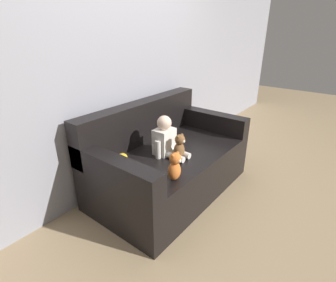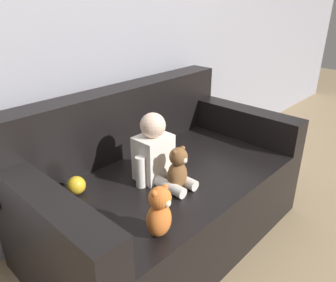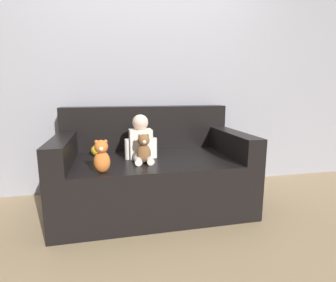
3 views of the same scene
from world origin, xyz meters
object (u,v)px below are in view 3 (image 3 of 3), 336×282
at_px(person_baby, 141,141).
at_px(plush_toy_side, 102,157).
at_px(toy_ball, 96,150).
at_px(couch, 152,172).
at_px(teddy_bear_brown, 144,149).

xyz_separation_m(person_baby, plush_toy_side, (-0.33, -0.36, -0.03)).
xyz_separation_m(plush_toy_side, toy_ball, (-0.07, 0.55, -0.07)).
bearing_deg(plush_toy_side, person_baby, 47.17).
bearing_deg(couch, person_baby, -146.40).
distance_m(teddy_bear_brown, toy_ball, 0.54).
height_order(person_baby, toy_ball, person_baby).
height_order(couch, teddy_bear_brown, couch).
xyz_separation_m(person_baby, toy_ball, (-0.40, 0.19, -0.11)).
bearing_deg(toy_ball, couch, -13.96).
xyz_separation_m(couch, person_baby, (-0.11, -0.07, 0.31)).
distance_m(person_baby, plush_toy_side, 0.49).
relative_size(couch, person_baby, 4.29).
relative_size(couch, toy_ball, 17.16).
distance_m(person_baby, toy_ball, 0.45).
bearing_deg(toy_ball, person_baby, -26.12).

